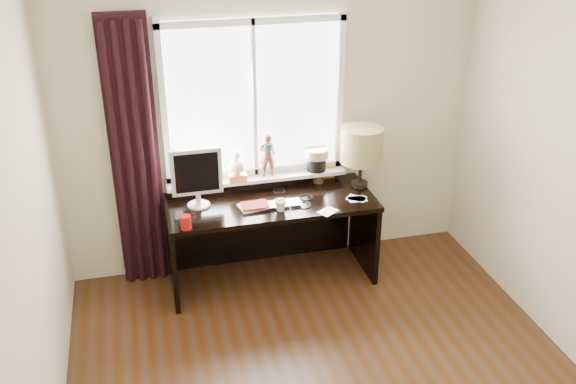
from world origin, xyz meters
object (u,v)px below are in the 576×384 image
object	(u,v)px
laptop	(282,204)
table_lamp	(362,146)
mug	(281,205)
red_cup	(186,222)
desk	(268,221)
monitor	(197,174)

from	to	relation	value
laptop	table_lamp	bearing A→B (deg)	16.34
laptop	table_lamp	distance (m)	0.84
mug	red_cup	xyz separation A→B (m)	(-0.75, -0.11, 0.01)
mug	desk	xyz separation A→B (m)	(-0.04, 0.28, -0.29)
red_cup	monitor	xyz separation A→B (m)	(0.14, 0.34, 0.22)
desk	mug	bearing A→B (deg)	-82.46
red_cup	desk	bearing A→B (deg)	29.04
mug	table_lamp	xyz separation A→B (m)	(0.76, 0.28, 0.32)
laptop	mug	size ratio (longest dim) A/B	3.37
mug	table_lamp	world-z (taller)	table_lamp
mug	table_lamp	size ratio (longest dim) A/B	0.18
monitor	laptop	bearing A→B (deg)	-13.60
red_cup	laptop	bearing A→B (deg)	13.62
red_cup	desk	xyz separation A→B (m)	(0.71, 0.40, -0.30)
desk	monitor	bearing A→B (deg)	-174.89
laptop	desk	distance (m)	0.34
laptop	monitor	bearing A→B (deg)	167.07
laptop	desk	xyz separation A→B (m)	(-0.07, 0.21, -0.26)
mug	desk	distance (m)	0.41
red_cup	desk	size ratio (longest dim) A/B	0.06
red_cup	monitor	distance (m)	0.43
monitor	table_lamp	distance (m)	1.38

